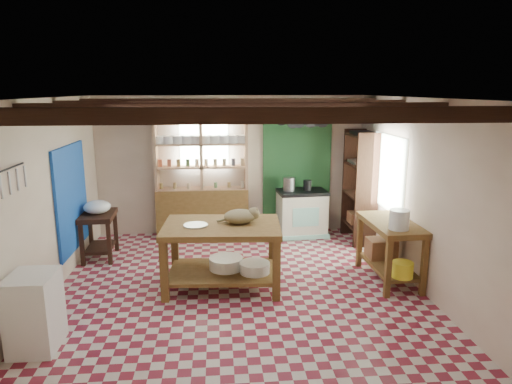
{
  "coord_description": "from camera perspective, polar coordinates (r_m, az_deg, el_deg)",
  "views": [
    {
      "loc": [
        -0.27,
        -6.02,
        2.71
      ],
      "look_at": [
        0.28,
        0.3,
        1.28
      ],
      "focal_mm": 32.0,
      "sensor_mm": 36.0,
      "label": 1
    }
  ],
  "objects": [
    {
      "name": "floor",
      "position": [
        6.61,
        -2.23,
        -11.58
      ],
      "size": [
        5.0,
        5.0,
        0.02
      ],
      "primitive_type": "cube",
      "color": "maroon",
      "rests_on": "ground"
    },
    {
      "name": "ceiling",
      "position": [
        6.02,
        -2.45,
        11.68
      ],
      "size": [
        5.0,
        5.0,
        0.02
      ],
      "primitive_type": "cube",
      "color": "#444449",
      "rests_on": "wall_back"
    },
    {
      "name": "wall_back",
      "position": [
        8.64,
        -3.11,
        3.32
      ],
      "size": [
        5.0,
        0.04,
        2.6
      ],
      "primitive_type": "cube",
      "color": "beige",
      "rests_on": "floor"
    },
    {
      "name": "wall_front",
      "position": [
        3.8,
        -0.55,
        -9.06
      ],
      "size": [
        5.0,
        0.04,
        2.6
      ],
      "primitive_type": "cube",
      "color": "beige",
      "rests_on": "floor"
    },
    {
      "name": "wall_left",
      "position": [
        6.57,
        -24.68,
        -0.84
      ],
      "size": [
        0.04,
        5.0,
        2.6
      ],
      "primitive_type": "cube",
      "color": "beige",
      "rests_on": "floor"
    },
    {
      "name": "wall_right",
      "position": [
        6.77,
        19.31,
        -0.01
      ],
      "size": [
        0.04,
        5.0,
        2.6
      ],
      "primitive_type": "cube",
      "color": "beige",
      "rests_on": "floor"
    },
    {
      "name": "ceiling_beams",
      "position": [
        6.03,
        -2.44,
        10.54
      ],
      "size": [
        5.0,
        3.8,
        0.15
      ],
      "primitive_type": "cube",
      "color": "#321B11",
      "rests_on": "ceiling"
    },
    {
      "name": "blue_wall_patch",
      "position": [
        7.43,
        -22.05,
        -0.72
      ],
      "size": [
        0.04,
        1.4,
        1.6
      ],
      "primitive_type": "cube",
      "color": "#174EB2",
      "rests_on": "wall_left"
    },
    {
      "name": "green_wall_patch",
      "position": [
        8.74,
        5.12,
        3.08
      ],
      "size": [
        1.3,
        0.04,
        2.3
      ],
      "primitive_type": "cube",
      "color": "#1E4B24",
      "rests_on": "wall_back"
    },
    {
      "name": "window_back",
      "position": [
        8.56,
        -6.51,
        5.88
      ],
      "size": [
        0.9,
        0.02,
        0.8
      ],
      "primitive_type": "cube",
      "color": "#B2C7B1",
      "rests_on": "wall_back"
    },
    {
      "name": "window_right",
      "position": [
        7.65,
        16.2,
        2.37
      ],
      "size": [
        0.02,
        1.3,
        1.2
      ],
      "primitive_type": "cube",
      "color": "#B2C7B1",
      "rests_on": "wall_right"
    },
    {
      "name": "utensil_rail",
      "position": [
        5.36,
        -28.75,
        1.17
      ],
      "size": [
        0.06,
        0.9,
        0.28
      ],
      "primitive_type": "cube",
      "color": "black",
      "rests_on": "wall_left"
    },
    {
      "name": "pot_rack",
      "position": [
        8.22,
        5.77,
        8.98
      ],
      "size": [
        0.86,
        0.12,
        0.36
      ],
      "primitive_type": "cube",
      "color": "black",
      "rests_on": "ceiling"
    },
    {
      "name": "shelving_unit",
      "position": [
        8.48,
        -6.77,
        1.71
      ],
      "size": [
        1.7,
        0.34,
        2.2
      ],
      "primitive_type": "cube",
      "color": "tan",
      "rests_on": "floor"
    },
    {
      "name": "tall_rack",
      "position": [
        8.4,
        12.83,
        0.67
      ],
      "size": [
        0.4,
        0.86,
        2.0
      ],
      "primitive_type": "cube",
      "color": "#321B11",
      "rests_on": "floor"
    },
    {
      "name": "work_table",
      "position": [
        6.41,
        -4.25,
        -7.94
      ],
      "size": [
        1.65,
        1.16,
        0.9
      ],
      "primitive_type": "cube",
      "rotation": [
        0.0,
        0.0,
        -0.06
      ],
      "color": "brown",
      "rests_on": "floor"
    },
    {
      "name": "stove",
      "position": [
        8.62,
        5.72,
        -2.62
      ],
      "size": [
        0.94,
        0.67,
        0.87
      ],
      "primitive_type": "cube",
      "rotation": [
        0.0,
        0.0,
        0.08
      ],
      "color": "silver",
      "rests_on": "floor"
    },
    {
      "name": "prep_table",
      "position": [
        7.88,
        -18.98,
        -5.19
      ],
      "size": [
        0.55,
        0.77,
        0.76
      ],
      "primitive_type": "cube",
      "rotation": [
        0.0,
        0.0,
        0.05
      ],
      "color": "#321B11",
      "rests_on": "floor"
    },
    {
      "name": "white_cabinet",
      "position": [
        5.5,
        -25.96,
        -13.32
      ],
      "size": [
        0.47,
        0.56,
        0.83
      ],
      "primitive_type": "cube",
      "rotation": [
        0.0,
        0.0,
        -0.01
      ],
      "color": "white",
      "rests_on": "floor"
    },
    {
      "name": "right_counter",
      "position": [
        6.88,
        16.35,
        -7.08
      ],
      "size": [
        0.65,
        1.24,
        0.88
      ],
      "primitive_type": "cube",
      "rotation": [
        0.0,
        0.0,
        0.03
      ],
      "color": "brown",
      "rests_on": "floor"
    },
    {
      "name": "cat",
      "position": [
        6.28,
        -2.03,
        -3.08
      ],
      "size": [
        0.47,
        0.38,
        0.2
      ],
      "primitive_type": "ellipsoid",
      "rotation": [
        0.0,
        0.0,
        0.11
      ],
      "color": "#918054",
      "rests_on": "work_table"
    },
    {
      "name": "steel_tray",
      "position": [
        6.24,
        -7.56,
        -4.13
      ],
      "size": [
        0.35,
        0.35,
        0.02
      ],
      "primitive_type": "cylinder",
      "rotation": [
        0.0,
        0.0,
        -0.06
      ],
      "color": "#9F9FA6",
      "rests_on": "work_table"
    },
    {
      "name": "basin_large",
      "position": [
        6.5,
        -3.76,
        -8.85
      ],
      "size": [
        0.5,
        0.5,
        0.17
      ],
      "primitive_type": "cylinder",
      "rotation": [
        0.0,
        0.0,
        -0.06
      ],
      "color": "white",
      "rests_on": "work_table"
    },
    {
      "name": "basin_small",
      "position": [
        6.36,
        -0.17,
        -9.42
      ],
      "size": [
        0.44,
        0.44,
        0.15
      ],
      "primitive_type": "cylinder",
      "rotation": [
        0.0,
        0.0,
        -0.06
      ],
      "color": "white",
      "rests_on": "work_table"
    },
    {
      "name": "kettle_left",
      "position": [
        8.43,
        4.16,
        0.97
      ],
      "size": [
        0.23,
        0.23,
        0.25
      ],
      "primitive_type": "cylinder",
      "rotation": [
        0.0,
        0.0,
        0.08
      ],
      "color": "#9F9FA6",
      "rests_on": "stove"
    },
    {
      "name": "kettle_right",
      "position": [
        8.52,
        6.45,
        0.85
      ],
      "size": [
        0.16,
        0.16,
        0.19
      ],
      "primitive_type": "cylinder",
      "rotation": [
        0.0,
        0.0,
        0.08
      ],
      "color": "black",
      "rests_on": "stove"
    },
    {
      "name": "enamel_bowl",
      "position": [
        7.75,
        -19.24,
        -1.78
      ],
      "size": [
        0.45,
        0.45,
        0.21
      ],
      "primitive_type": "ellipsoid",
      "rotation": [
        0.0,
        0.0,
        0.05
      ],
      "color": "white",
      "rests_on": "prep_table"
    },
    {
      "name": "white_bucket",
      "position": [
        6.38,
        17.46,
        -3.3
      ],
      "size": [
        0.27,
        0.27,
        0.27
      ],
      "primitive_type": "cylinder",
      "rotation": [
        0.0,
        0.0,
        0.03
      ],
      "color": "white",
      "rests_on": "right_counter"
    },
    {
      "name": "wicker_basket",
      "position": [
        7.16,
        15.38,
        -6.77
      ],
      "size": [
        0.42,
        0.34,
        0.29
      ],
      "primitive_type": "cube",
      "rotation": [
        0.0,
        0.0,
        0.03
      ],
      "color": "brown",
      "rests_on": "right_counter"
    },
    {
      "name": "yellow_tub",
      "position": [
        6.53,
        17.83,
        -9.21
      ],
      "size": [
        0.3,
        0.3,
        0.21
      ],
      "primitive_type": "cylinder",
      "rotation": [
        0.0,
        0.0,
        0.03
      ],
      "color": "yellow",
      "rests_on": "right_counter"
    }
  ]
}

